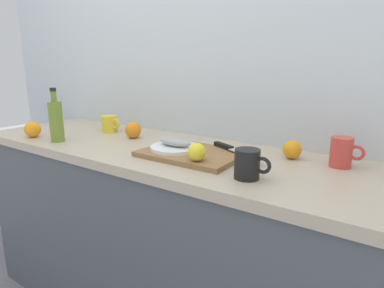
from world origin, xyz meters
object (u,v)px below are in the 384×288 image
at_px(coffee_mug_2, 342,152).
at_px(coffee_mug_1, 109,124).
at_px(lemon_0, 197,152).
at_px(olive_oil_bottle, 56,120).
at_px(white_plate, 175,148).
at_px(coffee_mug_0, 248,164).
at_px(orange_0, 133,130).
at_px(chef_knife, 231,149).
at_px(fish_fillet, 175,142).
at_px(cutting_board, 192,154).

bearing_deg(coffee_mug_2, coffee_mug_1, -177.96).
relative_size(lemon_0, olive_oil_bottle, 0.26).
relative_size(white_plate, coffee_mug_0, 1.66).
bearing_deg(coffee_mug_1, orange_0, -10.28).
bearing_deg(chef_knife, olive_oil_bottle, -139.38).
relative_size(chef_knife, olive_oil_bottle, 1.08).
bearing_deg(coffee_mug_0, olive_oil_bottle, -177.97).
distance_m(fish_fillet, coffee_mug_0, 0.39).
bearing_deg(coffee_mug_2, fish_fillet, -161.38).
bearing_deg(lemon_0, white_plate, 152.67).
distance_m(cutting_board, coffee_mug_0, 0.32).
bearing_deg(coffee_mug_2, chef_knife, -167.13).
height_order(coffee_mug_0, coffee_mug_1, coffee_mug_0).
distance_m(white_plate, coffee_mug_1, 0.60).
distance_m(fish_fillet, lemon_0, 0.18).
xyz_separation_m(fish_fillet, olive_oil_bottle, (-0.61, -0.14, 0.05)).
xyz_separation_m(white_plate, coffee_mug_1, (-0.58, 0.16, 0.02)).
height_order(chef_knife, coffee_mug_1, coffee_mug_1).
bearing_deg(fish_fillet, coffee_mug_0, -15.28).
xyz_separation_m(olive_oil_bottle, coffee_mug_0, (0.98, 0.03, -0.05)).
height_order(chef_knife, orange_0, orange_0).
xyz_separation_m(chef_knife, coffee_mug_1, (-0.78, 0.05, 0.02)).
xyz_separation_m(cutting_board, fish_fillet, (-0.07, -0.02, 0.04)).
height_order(fish_fillet, coffee_mug_1, coffee_mug_1).
distance_m(cutting_board, lemon_0, 0.14).
height_order(lemon_0, orange_0, lemon_0).
bearing_deg(coffee_mug_0, coffee_mug_1, 164.55).
bearing_deg(orange_0, white_plate, -18.66).
height_order(lemon_0, coffee_mug_0, coffee_mug_0).
relative_size(fish_fillet, chef_knife, 0.56).
xyz_separation_m(fish_fillet, lemon_0, (0.16, -0.08, 0.00)).
height_order(olive_oil_bottle, coffee_mug_2, olive_oil_bottle).
height_order(white_plate, coffee_mug_1, coffee_mug_1).
distance_m(lemon_0, olive_oil_bottle, 0.78).
height_order(coffee_mug_0, coffee_mug_2, coffee_mug_2).
height_order(fish_fillet, coffee_mug_2, coffee_mug_2).
distance_m(chef_knife, olive_oil_bottle, 0.85).
bearing_deg(chef_knife, white_plate, -127.58).
relative_size(cutting_board, coffee_mug_2, 3.42).
height_order(fish_fillet, orange_0, orange_0).
relative_size(chef_knife, coffee_mug_1, 2.22).
bearing_deg(chef_knife, fish_fillet, -127.58).
bearing_deg(fish_fillet, olive_oil_bottle, -167.38).
bearing_deg(orange_0, coffee_mug_1, 169.72).
xyz_separation_m(fish_fillet, chef_knife, (0.20, 0.11, -0.02)).
height_order(cutting_board, olive_oil_bottle, olive_oil_bottle).
height_order(cutting_board, white_plate, white_plate).
xyz_separation_m(cutting_board, coffee_mug_2, (0.53, 0.19, 0.05)).
distance_m(fish_fillet, chef_knife, 0.23).
bearing_deg(coffee_mug_2, lemon_0, -146.67).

